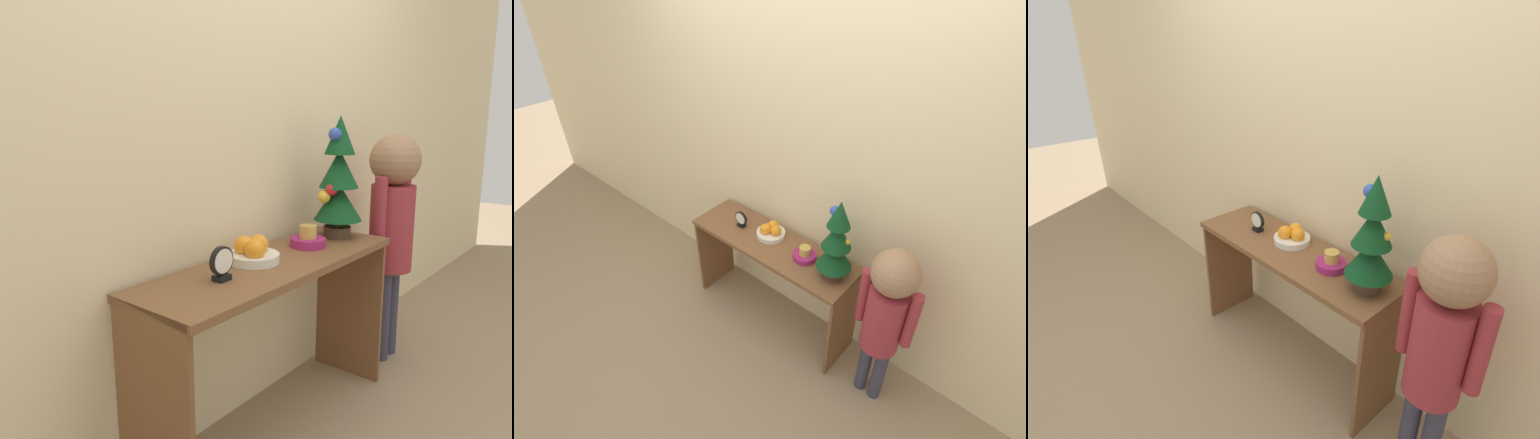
# 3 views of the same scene
# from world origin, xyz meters

# --- Properties ---
(back_wall) EXTENTS (7.00, 0.05, 2.50)m
(back_wall) POSITION_xyz_m (0.00, 0.42, 1.25)
(back_wall) COLOR beige
(back_wall) RESTS_ON ground_plane
(console_table) EXTENTS (1.21, 0.37, 0.71)m
(console_table) POSITION_xyz_m (0.00, 0.19, 0.55)
(console_table) COLOR brown
(console_table) RESTS_ON ground_plane
(mini_tree) EXTENTS (0.21, 0.21, 0.54)m
(mini_tree) POSITION_xyz_m (0.47, 0.19, 0.96)
(mini_tree) COLOR #4C3828
(mini_tree) RESTS_ON console_table
(fruit_bowl) EXTENTS (0.20, 0.20, 0.10)m
(fruit_bowl) POSITION_xyz_m (-0.06, 0.24, 0.74)
(fruit_bowl) COLOR silver
(fruit_bowl) RESTS_ON console_table
(singing_bowl) EXTENTS (0.15, 0.15, 0.09)m
(singing_bowl) POSITION_xyz_m (0.25, 0.20, 0.74)
(singing_bowl) COLOR #9E2366
(singing_bowl) RESTS_ON console_table
(desk_clock) EXTENTS (0.10, 0.04, 0.12)m
(desk_clock) POSITION_xyz_m (-0.29, 0.19, 0.76)
(desk_clock) COLOR black
(desk_clock) RESTS_ON console_table
(child_figure) EXTENTS (0.34, 0.25, 1.15)m
(child_figure) POSITION_xyz_m (0.87, 0.11, 0.76)
(child_figure) COLOR #38384C
(child_figure) RESTS_ON ground_plane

